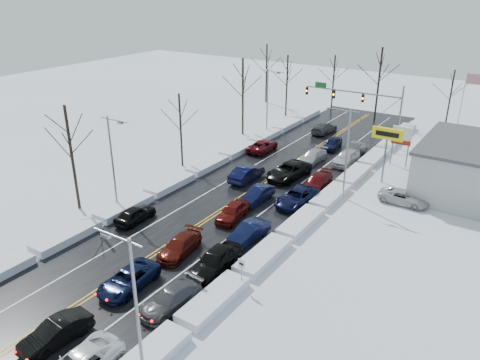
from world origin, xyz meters
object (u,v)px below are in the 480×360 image
Objects in this scene: flagpole at (462,107)px; oncoming_car_0 at (247,180)px; traffic_signal_mast at (362,101)px; tires_plus_sign at (387,138)px.

flagpole reaches higher than oncoming_car_0.
oncoming_car_0 is at bearing -128.26° from flagpole.
traffic_signal_mast reaches higher than oncoming_car_0.
traffic_signal_mast is at bearing 120.46° from tires_plus_sign.
oncoming_car_0 is at bearing -105.16° from traffic_signal_mast.
traffic_signal_mast is 2.21× the size of tires_plus_sign.
flagpole is at bearing -128.63° from oncoming_car_0.
oncoming_car_0 is (-17.03, -21.59, -5.93)m from flagpole.
tires_plus_sign is 0.60× the size of flagpole.
flagpole is (11.72, 2.01, 0.45)m from traffic_signal_mast.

